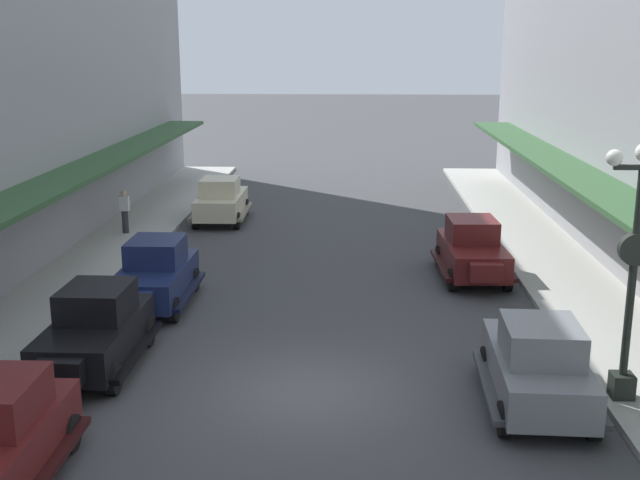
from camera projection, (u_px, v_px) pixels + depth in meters
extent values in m
plane|color=#424244|center=(307.00, 391.00, 16.70)|extent=(200.00, 200.00, 0.00)
cube|color=beige|center=(221.00, 204.00, 32.44)|extent=(1.74, 3.92, 0.80)
cube|color=beige|center=(220.00, 187.00, 32.02)|extent=(1.46, 1.71, 0.70)
cube|color=#8C9EA8|center=(220.00, 187.00, 32.02)|extent=(1.38, 1.68, 0.42)
cube|color=beige|center=(229.00, 193.00, 34.50)|extent=(0.94, 0.37, 0.52)
cube|color=#6D6856|center=(199.00, 211.00, 32.55)|extent=(0.28, 3.51, 0.12)
cube|color=#6D6856|center=(245.00, 212.00, 32.49)|extent=(0.28, 3.51, 0.12)
cylinder|color=black|center=(208.00, 207.00, 33.89)|extent=(0.23, 0.68, 0.68)
cylinder|color=black|center=(245.00, 207.00, 33.84)|extent=(0.23, 0.68, 0.68)
cylinder|color=black|center=(196.00, 220.00, 31.24)|extent=(0.23, 0.68, 0.68)
cylinder|color=black|center=(237.00, 221.00, 31.19)|extent=(0.23, 0.68, 0.68)
cube|color=#591919|center=(472.00, 255.00, 24.63)|extent=(1.85, 3.96, 0.80)
cube|color=#591919|center=(472.00, 229.00, 24.69)|extent=(1.51, 1.76, 0.70)
cube|color=#8C9EA8|center=(472.00, 229.00, 24.69)|extent=(1.43, 1.72, 0.42)
cube|color=#591919|center=(486.00, 272.00, 22.55)|extent=(0.95, 0.40, 0.52)
cube|color=black|center=(502.00, 265.00, 24.70)|extent=(0.38, 3.52, 0.12)
cube|color=black|center=(441.00, 265.00, 24.72)|extent=(0.38, 3.52, 0.12)
cylinder|color=black|center=(507.00, 280.00, 23.40)|extent=(0.25, 0.69, 0.68)
cylinder|color=black|center=(453.00, 280.00, 23.41)|extent=(0.25, 0.69, 0.68)
cylinder|color=black|center=(489.00, 256.00, 26.05)|extent=(0.25, 0.69, 0.68)
cylinder|color=black|center=(440.00, 256.00, 26.06)|extent=(0.25, 0.69, 0.68)
cube|color=black|center=(50.00, 469.00, 12.86)|extent=(0.28, 3.51, 0.12)
cylinder|color=black|center=(70.00, 433.00, 14.20)|extent=(0.23, 0.68, 0.68)
cube|color=slate|center=(537.00, 371.00, 15.89)|extent=(1.84, 3.96, 0.80)
cube|color=slate|center=(541.00, 341.00, 15.47)|extent=(1.50, 1.75, 0.70)
cube|color=#8C9EA8|center=(541.00, 341.00, 15.47)|extent=(1.43, 1.71, 0.42)
cube|color=slate|center=(519.00, 331.00, 17.94)|extent=(0.95, 0.39, 0.52)
cube|color=#393A3D|center=(488.00, 384.00, 16.04)|extent=(0.36, 3.52, 0.12)
cube|color=#393A3D|center=(584.00, 387.00, 15.90)|extent=(0.36, 3.52, 0.12)
cylinder|color=black|center=(486.00, 362.00, 17.37)|extent=(0.24, 0.69, 0.68)
cylinder|color=black|center=(561.00, 364.00, 17.25)|extent=(0.24, 0.69, 0.68)
cylinder|color=black|center=(504.00, 419.00, 14.73)|extent=(0.24, 0.69, 0.68)
cylinder|color=black|center=(593.00, 422.00, 14.61)|extent=(0.24, 0.69, 0.68)
cube|color=#19234C|center=(155.00, 280.00, 22.03)|extent=(1.71, 3.90, 0.80)
cube|color=#19234C|center=(156.00, 251.00, 22.09)|extent=(1.44, 1.70, 0.70)
cube|color=#8C9EA8|center=(156.00, 251.00, 22.09)|extent=(1.37, 1.67, 0.42)
cube|color=#19234C|center=(134.00, 302.00, 19.96)|extent=(0.94, 0.36, 0.52)
cube|color=black|center=(189.00, 291.00, 22.07)|extent=(0.25, 3.51, 0.12)
cube|color=black|center=(122.00, 290.00, 22.15)|extent=(0.25, 3.51, 0.12)
cylinder|color=black|center=(174.00, 310.00, 20.77)|extent=(0.22, 0.68, 0.68)
cylinder|color=black|center=(113.00, 309.00, 20.84)|extent=(0.22, 0.68, 0.68)
cylinder|color=black|center=(194.00, 280.00, 23.42)|extent=(0.22, 0.68, 0.68)
cylinder|color=black|center=(140.00, 279.00, 23.49)|extent=(0.22, 0.68, 0.68)
cube|color=black|center=(95.00, 336.00, 17.77)|extent=(1.73, 3.91, 0.80)
cube|color=black|center=(96.00, 301.00, 17.83)|extent=(1.45, 1.71, 0.70)
cube|color=#8C9EA8|center=(96.00, 301.00, 17.83)|extent=(1.38, 1.68, 0.42)
cube|color=black|center=(60.00, 373.00, 15.69)|extent=(0.94, 0.37, 0.52)
cube|color=black|center=(138.00, 351.00, 17.80)|extent=(0.27, 3.51, 0.12)
cube|color=black|center=(55.00, 349.00, 17.89)|extent=(0.27, 3.51, 0.12)
cylinder|color=black|center=(113.00, 379.00, 16.50)|extent=(0.23, 0.68, 0.68)
cylinder|color=black|center=(37.00, 377.00, 16.58)|extent=(0.23, 0.68, 0.68)
cylinder|color=black|center=(148.00, 332.00, 19.15)|extent=(0.23, 0.68, 0.68)
cylinder|color=black|center=(82.00, 331.00, 19.23)|extent=(0.23, 0.68, 0.68)
cube|color=black|center=(622.00, 385.00, 16.04)|extent=(0.44, 0.44, 0.50)
cylinder|color=black|center=(633.00, 274.00, 15.47)|extent=(0.16, 0.16, 4.20)
sphere|color=white|center=(615.00, 158.00, 14.95)|extent=(0.32, 0.32, 0.32)
cylinder|color=black|center=(635.00, 249.00, 15.35)|extent=(0.64, 0.18, 0.64)
cylinder|color=silver|center=(633.00, 248.00, 15.45)|extent=(0.56, 0.02, 0.56)
cylinder|color=#B21E19|center=(69.00, 309.00, 20.35)|extent=(0.24, 0.24, 0.70)
sphere|color=#B21E19|center=(68.00, 295.00, 20.26)|extent=(0.20, 0.20, 0.20)
cylinder|color=#2D2D33|center=(125.00, 222.00, 29.94)|extent=(0.24, 0.24, 0.85)
cube|color=white|center=(124.00, 203.00, 29.77)|extent=(0.36, 0.22, 0.56)
sphere|color=beige|center=(124.00, 193.00, 29.67)|extent=(0.22, 0.22, 0.22)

